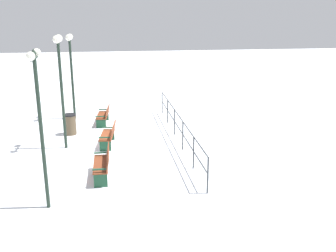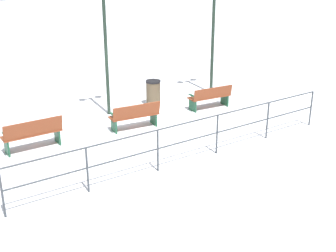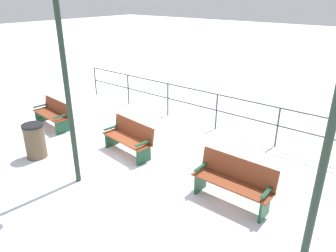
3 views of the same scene
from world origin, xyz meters
The scene contains 9 objects.
ground_plane centered at (0.00, 0.00, 0.00)m, with size 80.00×80.00×0.00m, color white.
bench_nearest centered at (0.06, -3.19, 0.44)m, with size 0.70×1.60×0.84m.
bench_second centered at (-0.17, 0.01, 0.45)m, with size 0.73×1.62×0.87m.
bench_third centered at (0.04, 3.20, 0.50)m, with size 0.54×1.66×0.95m.
lamppost_near centered at (1.54, -4.43, 3.04)m, with size 0.30×1.00×4.21m.
lamppost_middle centered at (1.54, 0.07, 3.18)m, with size 0.29×0.95×4.40m.
lamppost_far centered at (1.54, 5.00, 2.91)m, with size 0.22×1.07×4.33m.
waterfront_railing centered at (-3.02, 0.00, 0.77)m, with size 0.05×9.75×1.16m.
trash_bin centered at (1.52, -1.72, 0.46)m, with size 0.54×0.54×0.92m.
Camera 1 is at (-0.26, 14.92, 5.17)m, focal length 40.87 mm.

